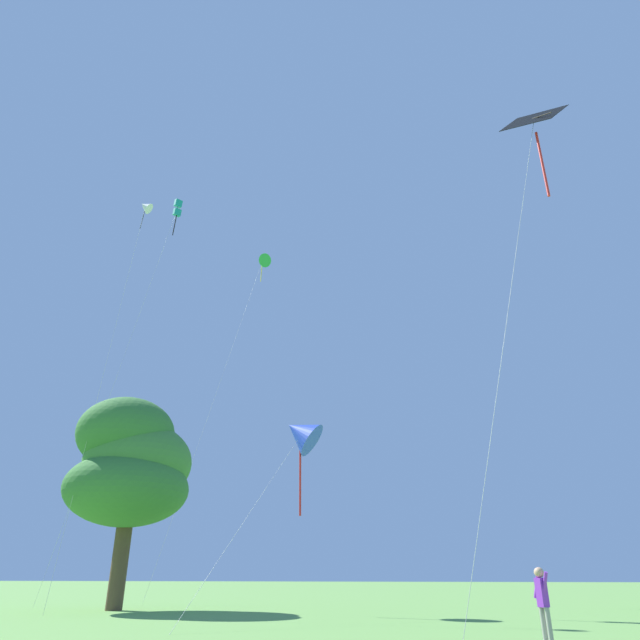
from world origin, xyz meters
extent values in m
cone|color=green|center=(-18.81, 38.23, 28.31)|extent=(1.94, 1.91, 1.59)
cylinder|color=yellow|center=(-18.77, 38.09, 26.87)|extent=(0.15, 0.38, 1.82)
cylinder|color=silver|center=(-20.00, 33.28, 14.10)|extent=(2.41, 9.91, 28.19)
cone|color=blue|center=(-9.63, 22.08, 8.00)|extent=(2.34, 1.94, 2.29)
cylinder|color=red|center=(-9.57, 21.95, 5.67)|extent=(0.25, 0.39, 3.22)
cylinder|color=silver|center=(-9.88, 16.96, 3.92)|extent=(0.51, 10.26, 7.84)
cube|color=black|center=(2.04, 12.57, 16.51)|extent=(2.42, 1.61, 1.70)
cylinder|color=#3F382D|center=(2.04, 12.57, 16.51)|extent=(1.03, 1.23, 0.85)
cylinder|color=red|center=(2.03, 12.46, 14.40)|extent=(0.14, 0.34, 2.90)
cylinder|color=silver|center=(0.07, 10.41, 8.18)|extent=(3.96, 4.34, 16.36)
cone|color=white|center=(-21.24, 23.06, 24.44)|extent=(1.20, 1.09, 1.01)
cylinder|color=black|center=(-21.43, 23.21, 23.51)|extent=(0.43, 0.35, 1.23)
cylinder|color=silver|center=(-20.41, 20.58, 12.19)|extent=(1.68, 4.99, 24.37)
cube|color=teal|center=(-21.98, 28.13, 28.36)|extent=(0.67, 0.70, 0.61)
cube|color=teal|center=(-21.98, 28.13, 27.50)|extent=(0.67, 0.70, 0.61)
cylinder|color=#3F382D|center=(-21.98, 28.13, 27.93)|extent=(0.04, 0.04, 1.22)
cylinder|color=black|center=(-22.09, 28.19, 26.46)|extent=(0.33, 0.23, 1.86)
cylinder|color=silver|center=(-23.27, 25.73, 13.91)|extent=(2.60, 4.82, 27.81)
cylinder|color=gray|center=(-0.01, 11.13, 0.42)|extent=(0.11, 0.11, 0.84)
cylinder|color=gray|center=(-0.12, 11.27, 0.42)|extent=(0.11, 0.11, 0.84)
cube|color=purple|center=(-0.07, 11.20, 1.16)|extent=(0.28, 0.28, 0.63)
cylinder|color=purple|center=(0.01, 11.10, 1.31)|extent=(0.24, 0.27, 0.59)
cylinder|color=purple|center=(-0.15, 11.30, 1.31)|extent=(0.24, 0.27, 0.59)
sphere|color=tan|center=(-0.07, 11.20, 1.59)|extent=(0.23, 0.23, 0.23)
cylinder|color=brown|center=(-19.06, 22.33, 4.00)|extent=(0.80, 0.80, 8.01)
ellipsoid|color=#387533|center=(-18.94, 21.91, 5.61)|extent=(6.28, 6.28, 3.71)
ellipsoid|color=#427F38|center=(-18.82, 22.42, 7.05)|extent=(5.62, 5.62, 4.23)
ellipsoid|color=#387533|center=(-19.41, 21.86, 8.49)|extent=(5.11, 5.11, 3.88)
camera|label=1|loc=(-1.03, -4.61, 1.49)|focal=32.06mm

